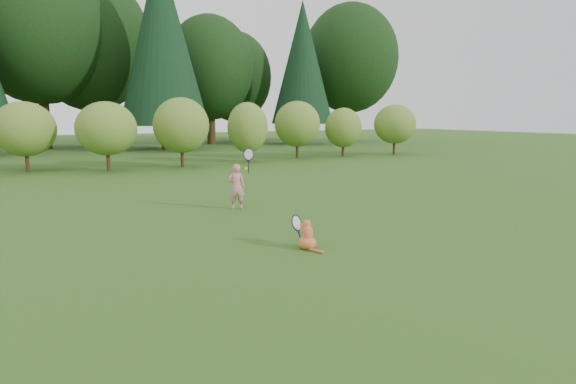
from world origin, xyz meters
TOP-DOWN VIEW (x-y plane):
  - ground at (0.00, 0.00)m, footprint 100.00×100.00m
  - shrub_row at (0.00, 13.00)m, footprint 28.00×3.00m
  - woodland_backdrop at (0.00, 23.00)m, footprint 48.00×10.00m
  - child at (0.09, 3.04)m, footprint 0.62×0.44m
  - cat at (-0.17, -0.53)m, footprint 0.38×0.69m
  - tennis_ball at (-0.31, 1.58)m, footprint 0.06×0.06m

SIDE VIEW (x-z plane):
  - ground at x=0.00m, z-range 0.00..0.00m
  - cat at x=-0.17m, z-range -0.08..0.57m
  - child at x=0.09m, z-range -0.23..1.31m
  - tennis_ball at x=-0.31m, z-range 1.06..1.12m
  - shrub_row at x=0.00m, z-range 0.00..2.80m
  - woodland_backdrop at x=0.00m, z-range 0.00..15.00m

